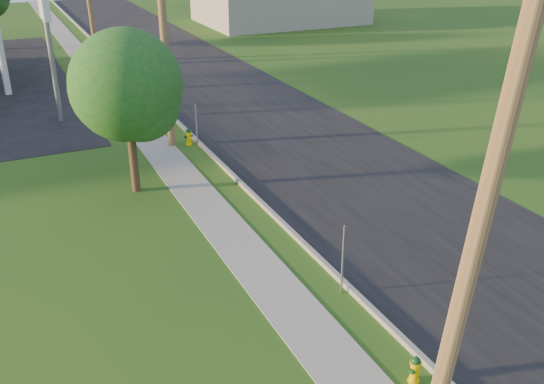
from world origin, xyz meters
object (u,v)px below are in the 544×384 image
at_px(price_pylon, 44,5).
at_px(hydrant_far, 128,80).
at_px(hydrant_near, 415,369).
at_px(utility_pole_mid, 163,29).
at_px(tree_verge, 130,90).
at_px(hydrant_mid, 189,137).
at_px(utility_pole_near, 481,219).

distance_m(price_pylon, hydrant_far, 8.65).
relative_size(hydrant_near, hydrant_far, 0.97).
relative_size(price_pylon, hydrant_near, 10.11).
height_order(utility_pole_mid, hydrant_far, utility_pole_mid).
distance_m(utility_pole_mid, tree_verge, 4.91).
distance_m(tree_verge, hydrant_mid, 5.98).
bearing_deg(hydrant_mid, hydrant_far, 90.74).
xyz_separation_m(utility_pole_near, price_pylon, (-3.90, 23.50, 0.63)).
height_order(price_pylon, hydrant_near, price_pylon).
bearing_deg(price_pylon, tree_verge, -81.15).
bearing_deg(hydrant_near, utility_pole_near, -107.81).
relative_size(utility_pole_near, tree_verge, 1.64).
height_order(price_pylon, tree_verge, price_pylon).
relative_size(utility_pole_mid, hydrant_mid, 13.05).
height_order(utility_pole_near, hydrant_mid, utility_pole_near).
relative_size(price_pylon, hydrant_far, 9.82).
relative_size(price_pylon, tree_verge, 1.18).
distance_m(price_pylon, hydrant_near, 22.86).
bearing_deg(hydrant_far, utility_pole_mid, -92.90).
distance_m(hydrant_near, hydrant_far, 27.22).
height_order(hydrant_near, hydrant_far, hydrant_far).
bearing_deg(utility_pole_near, tree_verge, 99.82).
bearing_deg(tree_verge, utility_pole_near, -80.18).
height_order(utility_pole_mid, price_pylon, utility_pole_mid).
xyz_separation_m(tree_verge, hydrant_near, (2.94, -12.24, -3.39)).
xyz_separation_m(tree_verge, hydrant_mid, (3.10, 3.85, -3.36)).
distance_m(price_pylon, tree_verge, 9.86).
xyz_separation_m(hydrant_near, hydrant_mid, (0.16, 16.09, 0.04)).
bearing_deg(price_pylon, hydrant_far, 50.43).
relative_size(utility_pole_mid, tree_verge, 1.69).
xyz_separation_m(utility_pole_mid, hydrant_far, (0.55, 10.89, -4.61)).
xyz_separation_m(utility_pole_near, tree_verge, (-2.41, 13.90, -1.08)).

